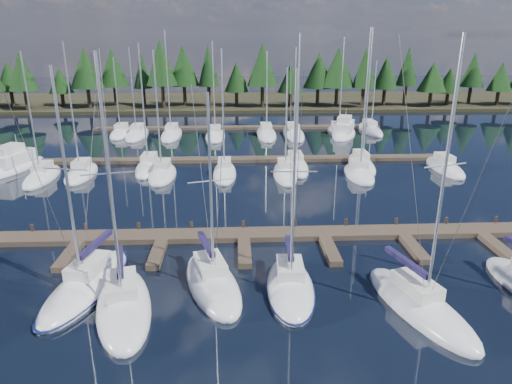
{
  "coord_description": "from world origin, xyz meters",
  "views": [
    {
      "loc": [
        -0.49,
        -13.45,
        14.46
      ],
      "look_at": [
        1.12,
        22.0,
        2.2
      ],
      "focal_mm": 32.0,
      "sensor_mm": 36.0,
      "label": 1
    }
  ],
  "objects_px": {
    "front_sailboat_5": "(419,305)",
    "motor_yacht_left": "(14,165)",
    "front_sailboat_4": "(290,287)",
    "front_sailboat_3": "(212,282)",
    "motor_yacht_right": "(344,132)",
    "main_dock": "(244,238)",
    "front_sailboat_2": "(124,305)",
    "front_sailboat_1": "(87,285)"
  },
  "relations": [
    {
      "from": "main_dock",
      "to": "front_sailboat_3",
      "type": "height_order",
      "value": "front_sailboat_3"
    },
    {
      "from": "main_dock",
      "to": "front_sailboat_1",
      "type": "bearing_deg",
      "value": -146.39
    },
    {
      "from": "front_sailboat_5",
      "to": "motor_yacht_left",
      "type": "bearing_deg",
      "value": 139.99
    },
    {
      "from": "motor_yacht_left",
      "to": "front_sailboat_2",
      "type": "bearing_deg",
      "value": -56.82
    },
    {
      "from": "front_sailboat_5",
      "to": "motor_yacht_right",
      "type": "xyz_separation_m",
      "value": [
        6.43,
        46.3,
        0.23
      ]
    },
    {
      "from": "front_sailboat_2",
      "to": "front_sailboat_4",
      "type": "relative_size",
      "value": 1.06
    },
    {
      "from": "front_sailboat_3",
      "to": "front_sailboat_4",
      "type": "distance_m",
      "value": 4.7
    },
    {
      "from": "front_sailboat_3",
      "to": "motor_yacht_right",
      "type": "bearing_deg",
      "value": 67.42
    },
    {
      "from": "front_sailboat_1",
      "to": "motor_yacht_right",
      "type": "height_order",
      "value": "front_sailboat_1"
    },
    {
      "from": "front_sailboat_2",
      "to": "motor_yacht_left",
      "type": "height_order",
      "value": "front_sailboat_2"
    },
    {
      "from": "front_sailboat_4",
      "to": "motor_yacht_left",
      "type": "height_order",
      "value": "front_sailboat_4"
    },
    {
      "from": "front_sailboat_5",
      "to": "motor_yacht_left",
      "type": "relative_size",
      "value": 1.54
    },
    {
      "from": "front_sailboat_1",
      "to": "front_sailboat_5",
      "type": "distance_m",
      "value": 19.35
    },
    {
      "from": "front_sailboat_3",
      "to": "front_sailboat_4",
      "type": "xyz_separation_m",
      "value": [
        4.65,
        -0.72,
        0.01
      ]
    },
    {
      "from": "front_sailboat_1",
      "to": "motor_yacht_right",
      "type": "bearing_deg",
      "value": 59.42
    },
    {
      "from": "front_sailboat_2",
      "to": "front_sailboat_5",
      "type": "distance_m",
      "value": 16.41
    },
    {
      "from": "front_sailboat_1",
      "to": "front_sailboat_4",
      "type": "xyz_separation_m",
      "value": [
        12.17,
        -0.81,
        0.01
      ]
    },
    {
      "from": "front_sailboat_2",
      "to": "front_sailboat_4",
      "type": "distance_m",
      "value": 9.58
    },
    {
      "from": "front_sailboat_5",
      "to": "main_dock",
      "type": "bearing_deg",
      "value": 135.27
    },
    {
      "from": "front_sailboat_2",
      "to": "front_sailboat_5",
      "type": "relative_size",
      "value": 0.95
    },
    {
      "from": "front_sailboat_2",
      "to": "motor_yacht_left",
      "type": "xyz_separation_m",
      "value": [
        -18.77,
        28.7,
        0.23
      ]
    },
    {
      "from": "main_dock",
      "to": "front_sailboat_2",
      "type": "xyz_separation_m",
      "value": [
        -6.85,
        -8.64,
        0.09
      ]
    },
    {
      "from": "front_sailboat_3",
      "to": "motor_yacht_right",
      "type": "distance_m",
      "value": 46.89
    },
    {
      "from": "front_sailboat_4",
      "to": "front_sailboat_1",
      "type": "bearing_deg",
      "value": 176.2
    },
    {
      "from": "front_sailboat_4",
      "to": "motor_yacht_right",
      "type": "xyz_separation_m",
      "value": [
        13.36,
        44.01,
        0.24
      ]
    },
    {
      "from": "front_sailboat_5",
      "to": "front_sailboat_3",
      "type": "bearing_deg",
      "value": 165.45
    },
    {
      "from": "front_sailboat_4",
      "to": "front_sailboat_3",
      "type": "bearing_deg",
      "value": 171.23
    },
    {
      "from": "front_sailboat_5",
      "to": "motor_yacht_left",
      "type": "distance_m",
      "value": 45.9
    },
    {
      "from": "front_sailboat_3",
      "to": "front_sailboat_1",
      "type": "bearing_deg",
      "value": 179.3
    },
    {
      "from": "motor_yacht_right",
      "to": "front_sailboat_3",
      "type": "bearing_deg",
      "value": -112.58
    },
    {
      "from": "front_sailboat_3",
      "to": "motor_yacht_right",
      "type": "height_order",
      "value": "front_sailboat_3"
    },
    {
      "from": "main_dock",
      "to": "motor_yacht_left",
      "type": "xyz_separation_m",
      "value": [
        -25.62,
        20.06,
        0.32
      ]
    },
    {
      "from": "motor_yacht_left",
      "to": "front_sailboat_5",
      "type": "bearing_deg",
      "value": -40.01
    },
    {
      "from": "front_sailboat_4",
      "to": "front_sailboat_5",
      "type": "height_order",
      "value": "front_sailboat_5"
    },
    {
      "from": "front_sailboat_4",
      "to": "front_sailboat_5",
      "type": "bearing_deg",
      "value": -18.27
    },
    {
      "from": "main_dock",
      "to": "motor_yacht_right",
      "type": "distance_m",
      "value": 40.16
    },
    {
      "from": "front_sailboat_2",
      "to": "front_sailboat_5",
      "type": "bearing_deg",
      "value": -2.82
    },
    {
      "from": "main_dock",
      "to": "front_sailboat_3",
      "type": "xyz_separation_m",
      "value": [
        -2.03,
        -6.45,
        0.08
      ]
    },
    {
      "from": "main_dock",
      "to": "front_sailboat_3",
      "type": "distance_m",
      "value": 6.76
    },
    {
      "from": "front_sailboat_4",
      "to": "motor_yacht_left",
      "type": "xyz_separation_m",
      "value": [
        -28.23,
        27.22,
        0.23
      ]
    },
    {
      "from": "front_sailboat_1",
      "to": "front_sailboat_3",
      "type": "relative_size",
      "value": 1.11
    },
    {
      "from": "front_sailboat_5",
      "to": "motor_yacht_right",
      "type": "distance_m",
      "value": 46.74
    }
  ]
}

